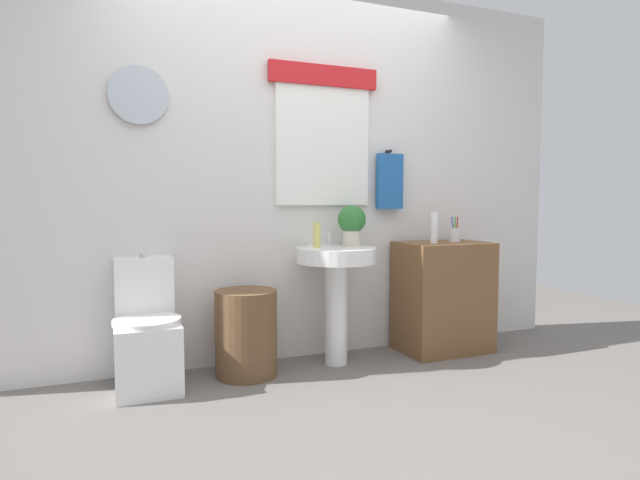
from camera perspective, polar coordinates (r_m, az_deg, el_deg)
ground_plane at (r=2.78m, az=4.89°, el=-18.88°), size 8.00×8.00×0.00m
back_wall at (r=3.63m, az=-3.21°, el=7.64°), size 4.40×0.18×2.60m
toilet at (r=3.27m, az=-18.57°, el=-10.13°), size 0.38×0.51×0.77m
laundry_hamper at (r=3.32m, az=-8.14°, el=-10.11°), size 0.39×0.39×0.54m
pedestal_sink at (r=3.46m, az=1.82°, el=-3.94°), size 0.54×0.54×0.79m
faucet at (r=3.54m, az=1.05°, el=0.13°), size 0.03×0.03×0.10m
wooden_cabinet at (r=3.90m, az=13.38°, el=-6.09°), size 0.63×0.44×0.80m
soap_bottle at (r=3.43m, az=-0.34°, el=0.55°), size 0.05×0.05×0.17m
potted_plant at (r=3.54m, az=3.52°, el=1.91°), size 0.19×0.19×0.28m
lotion_bottle at (r=3.75m, az=12.48°, el=1.32°), size 0.05×0.05×0.22m
toothbrush_cup at (r=3.93m, az=14.65°, el=0.61°), size 0.08×0.08×0.19m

